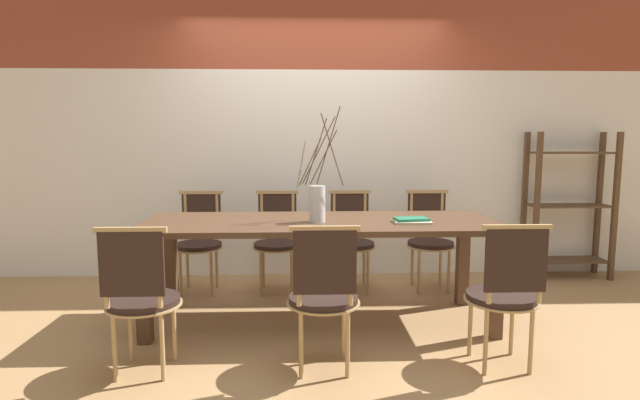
{
  "coord_description": "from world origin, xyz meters",
  "views": [
    {
      "loc": [
        -0.13,
        -3.58,
        1.36
      ],
      "look_at": [
        0.0,
        0.0,
        0.91
      ],
      "focal_mm": 28.0,
      "sensor_mm": 36.0,
      "label": 1
    }
  ],
  "objects_px": {
    "chair_near_center": "(505,290)",
    "shelving_rack": "(569,206)",
    "vase_centerpiece": "(317,201)",
    "book_stack": "(412,221)",
    "dining_table": "(320,233)",
    "chair_far_center": "(351,237)"
  },
  "relations": [
    {
      "from": "book_stack",
      "to": "dining_table",
      "type": "bearing_deg",
      "value": 169.38
    },
    {
      "from": "dining_table",
      "to": "book_stack",
      "type": "height_order",
      "value": "book_stack"
    },
    {
      "from": "vase_centerpiece",
      "to": "dining_table",
      "type": "bearing_deg",
      "value": 69.8
    },
    {
      "from": "chair_near_center",
      "to": "chair_far_center",
      "type": "xyz_separation_m",
      "value": [
        -0.74,
        1.61,
        0.0
      ]
    },
    {
      "from": "vase_centerpiece",
      "to": "shelving_rack",
      "type": "bearing_deg",
      "value": 25.29
    },
    {
      "from": "chair_far_center",
      "to": "shelving_rack",
      "type": "height_order",
      "value": "shelving_rack"
    },
    {
      "from": "vase_centerpiece",
      "to": "shelving_rack",
      "type": "distance_m",
      "value": 2.75
    },
    {
      "from": "vase_centerpiece",
      "to": "shelving_rack",
      "type": "height_order",
      "value": "vase_centerpiece"
    },
    {
      "from": "chair_near_center",
      "to": "chair_far_center",
      "type": "bearing_deg",
      "value": 114.84
    },
    {
      "from": "dining_table",
      "to": "shelving_rack",
      "type": "height_order",
      "value": "shelving_rack"
    },
    {
      "from": "vase_centerpiece",
      "to": "chair_far_center",
      "type": "bearing_deg",
      "value": 69.16
    },
    {
      "from": "dining_table",
      "to": "book_stack",
      "type": "relative_size",
      "value": 9.91
    },
    {
      "from": "chair_near_center",
      "to": "shelving_rack",
      "type": "distance_m",
      "value": 2.39
    },
    {
      "from": "chair_near_center",
      "to": "vase_centerpiece",
      "type": "distance_m",
      "value": 1.38
    },
    {
      "from": "shelving_rack",
      "to": "chair_near_center",
      "type": "bearing_deg",
      "value": -126.26
    },
    {
      "from": "vase_centerpiece",
      "to": "book_stack",
      "type": "bearing_deg",
      "value": -5.51
    },
    {
      "from": "chair_near_center",
      "to": "shelving_rack",
      "type": "xyz_separation_m",
      "value": [
        1.41,
        1.92,
        0.23
      ]
    },
    {
      "from": "chair_far_center",
      "to": "book_stack",
      "type": "distance_m",
      "value": 1.03
    },
    {
      "from": "shelving_rack",
      "to": "book_stack",
      "type": "bearing_deg",
      "value": -145.7
    },
    {
      "from": "chair_near_center",
      "to": "book_stack",
      "type": "bearing_deg",
      "value": 120.64
    },
    {
      "from": "dining_table",
      "to": "chair_near_center",
      "type": "xyz_separation_m",
      "value": [
        1.05,
        -0.8,
        -0.19
      ]
    },
    {
      "from": "chair_near_center",
      "to": "shelving_rack",
      "type": "bearing_deg",
      "value": 53.74
    }
  ]
}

